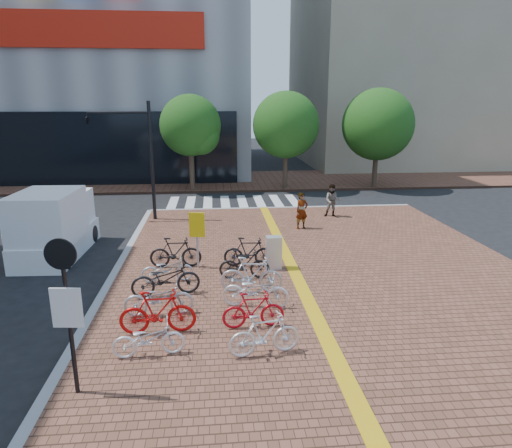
{
  "coord_description": "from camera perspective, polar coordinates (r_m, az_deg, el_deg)",
  "views": [
    {
      "loc": [
        -0.61,
        -11.65,
        5.7
      ],
      "look_at": [
        0.89,
        4.47,
        1.3
      ],
      "focal_mm": 32.0,
      "sensor_mm": 36.0,
      "label": 1
    }
  ],
  "objects": [
    {
      "name": "sidewalk",
      "position": [
        9.43,
        19.96,
        -22.46
      ],
      "size": [
        14.0,
        34.0,
        0.15
      ],
      "primitive_type": "cube",
      "color": "brown",
      "rests_on": "ground"
    },
    {
      "name": "street_trees",
      "position": [
        29.69,
        5.79,
        12.03
      ],
      "size": [
        16.2,
        4.6,
        6.35
      ],
      "color": "#38281E",
      "rests_on": "far_sidewalk"
    },
    {
      "name": "traffic_light_pole",
      "position": [
        22.22,
        -16.37,
        10.13
      ],
      "size": [
        2.97,
        1.15,
        5.53
      ],
      "color": "black",
      "rests_on": "sidewalk"
    },
    {
      "name": "bike_4",
      "position": [
        14.67,
        -11.02,
        -5.55
      ],
      "size": [
        1.67,
        0.75,
        0.85
      ],
      "primitive_type": "imported",
      "rotation": [
        0.0,
        0.0,
        1.69
      ],
      "color": "silver",
      "rests_on": "sidewalk"
    },
    {
      "name": "pedestrian_a",
      "position": [
        20.35,
        5.75,
        1.66
      ],
      "size": [
        0.69,
        0.56,
        1.62
      ],
      "primitive_type": "imported",
      "rotation": [
        0.0,
        0.0,
        0.34
      ],
      "color": "gray",
      "rests_on": "sidewalk"
    },
    {
      "name": "bike_11",
      "position": [
        15.68,
        -0.9,
        -3.51
      ],
      "size": [
        1.77,
        0.64,
        1.04
      ],
      "primitive_type": "imported",
      "rotation": [
        0.0,
        0.0,
        1.48
      ],
      "color": "black",
      "rests_on": "sidewalk"
    },
    {
      "name": "bike_0",
      "position": [
        10.74,
        -13.27,
        -13.78
      ],
      "size": [
        1.65,
        0.73,
        0.84
      ],
      "primitive_type": "imported",
      "rotation": [
        0.0,
        0.0,
        1.68
      ],
      "color": "white",
      "rests_on": "sidewalk"
    },
    {
      "name": "bike_2",
      "position": [
        12.52,
        -12.07,
        -9.06
      ],
      "size": [
        1.87,
        0.78,
        0.96
      ],
      "primitive_type": "imported",
      "rotation": [
        0.0,
        0.0,
        1.65
      ],
      "color": "#BABABF",
      "rests_on": "sidewalk"
    },
    {
      "name": "bike_1",
      "position": [
        11.57,
        -12.2,
        -10.73
      ],
      "size": [
        1.88,
        0.58,
        1.12
      ],
      "primitive_type": "imported",
      "rotation": [
        0.0,
        0.0,
        1.6
      ],
      "color": "red",
      "rests_on": "sidewalk"
    },
    {
      "name": "far_sidewalk",
      "position": [
        33.14,
        -4.2,
        5.39
      ],
      "size": [
        70.0,
        8.0,
        0.15
      ],
      "primitive_type": "cube",
      "color": "brown",
      "rests_on": "ground"
    },
    {
      "name": "bike_8",
      "position": [
        12.7,
        -0.04,
        -8.29
      ],
      "size": [
        1.94,
        0.99,
        0.97
      ],
      "primitive_type": "imported",
      "rotation": [
        0.0,
        0.0,
        1.38
      ],
      "color": "white",
      "rests_on": "sidewalk"
    },
    {
      "name": "ground",
      "position": [
        12.99,
        -2.13,
        -10.84
      ],
      "size": [
        120.0,
        120.0,
        0.0
      ],
      "primitive_type": "plane",
      "color": "black",
      "rests_on": "ground"
    },
    {
      "name": "yellow_sign",
      "position": [
        15.44,
        -7.4,
        -0.72
      ],
      "size": [
        0.53,
        0.16,
        1.95
      ],
      "color": "#B7B7BC",
      "rests_on": "sidewalk"
    },
    {
      "name": "bike_7",
      "position": [
        11.62,
        -0.34,
        -10.71
      ],
      "size": [
        1.6,
        0.53,
        0.95
      ],
      "primitive_type": "imported",
      "rotation": [
        0.0,
        0.0,
        1.63
      ],
      "color": "red",
      "rests_on": "sidewalk"
    },
    {
      "name": "bike_5",
      "position": [
        15.85,
        -10.02,
        -3.5
      ],
      "size": [
        1.77,
        0.52,
        1.06
      ],
      "primitive_type": "imported",
      "rotation": [
        0.0,
        0.0,
        1.56
      ],
      "color": "black",
      "rests_on": "sidewalk"
    },
    {
      "name": "bike_3",
      "position": [
        13.65,
        -11.22,
        -6.72
      ],
      "size": [
        2.09,
        1.05,
        1.05
      ],
      "primitive_type": "imported",
      "rotation": [
        0.0,
        0.0,
        1.76
      ],
      "color": "black",
      "rests_on": "sidewalk"
    },
    {
      "name": "bike_9",
      "position": [
        13.57,
        -0.55,
        -6.39
      ],
      "size": [
        1.91,
        0.77,
        1.12
      ],
      "primitive_type": "imported",
      "rotation": [
        0.0,
        0.0,
        1.44
      ],
      "color": "silver",
      "rests_on": "sidewalk"
    },
    {
      "name": "bike_6",
      "position": [
        10.46,
        1.09,
        -13.66
      ],
      "size": [
        1.72,
        0.74,
        1.0
      ],
      "primitive_type": "imported",
      "rotation": [
        0.0,
        0.0,
        1.74
      ],
      "color": "white",
      "rests_on": "sidewalk"
    },
    {
      "name": "crosswalk",
      "position": [
        26.3,
        -2.77,
        2.68
      ],
      "size": [
        7.5,
        4.0,
        0.01
      ],
      "color": "silver",
      "rests_on": "ground"
    },
    {
      "name": "tactile_strip",
      "position": [
        9.04,
        13.76,
        -23.1
      ],
      "size": [
        0.4,
        34.0,
        0.01
      ],
      "primitive_type": "cube",
      "color": "gold",
      "rests_on": "sidewalk"
    },
    {
      "name": "pedestrian_b",
      "position": [
        22.65,
        9.54,
        2.9
      ],
      "size": [
        0.91,
        0.79,
        1.61
      ],
      "primitive_type": "imported",
      "rotation": [
        0.0,
        0.0,
        -0.26
      ],
      "color": "#4C5060",
      "rests_on": "sidewalk"
    },
    {
      "name": "building_beige",
      "position": [
        47.57,
        18.73,
        18.42
      ],
      "size": [
        20.0,
        18.0,
        18.0
      ],
      "primitive_type": "cube",
      "color": "gray",
      "rests_on": "ground"
    },
    {
      "name": "utility_box",
      "position": [
        15.48,
        2.23,
        -3.6
      ],
      "size": [
        0.52,
        0.38,
        1.13
      ],
      "primitive_type": "cube",
      "rotation": [
        0.0,
        0.0,
        0.01
      ],
      "color": "silver",
      "rests_on": "sidewalk"
    },
    {
      "name": "bike_10",
      "position": [
        14.64,
        -1.46,
        -5.03
      ],
      "size": [
        1.64,
        0.54,
        0.98
      ],
      "primitive_type": "imported",
      "rotation": [
        0.0,
        0.0,
        1.52
      ],
      "color": "black",
      "rests_on": "sidewalk"
    },
    {
      "name": "box_truck",
      "position": [
        18.65,
        -23.88,
        -0.05
      ],
      "size": [
        2.13,
        4.54,
        2.58
      ],
      "color": "white",
      "rests_on": "ground"
    },
    {
      "name": "kerb_north",
      "position": [
        24.58,
        3.27,
        1.95
      ],
      "size": [
        14.0,
        0.25,
        0.15
      ],
      "primitive_type": "cube",
      "color": "gray",
      "rests_on": "ground"
    },
    {
      "name": "notice_sign",
      "position": [
        9.22,
        -22.65,
        -8.63
      ],
      "size": [
        0.59,
        0.16,
        3.19
      ],
      "color": "black",
      "rests_on": "sidewalk"
    }
  ]
}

